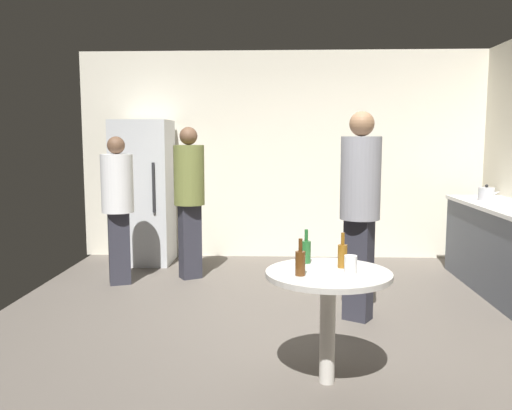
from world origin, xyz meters
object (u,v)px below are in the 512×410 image
object	(u,v)px
beer_bottle_green	(306,251)
person_in_olive_shirt	(189,191)
plastic_cup_white	(351,264)
refrigerator	(144,192)
person_in_gray_shirt	(360,199)
foreground_table	(328,288)
beer_bottle_amber	(342,255)
beer_bottle_brown	(300,262)
person_in_white_shirt	(118,199)
kettle	(487,194)

from	to	relation	value
beer_bottle_green	person_in_olive_shirt	distance (m)	2.63
beer_bottle_green	plastic_cup_white	xyz separation A→B (m)	(0.26, -0.26, -0.03)
refrigerator	person_in_gray_shirt	distance (m)	3.19
foreground_table	beer_bottle_green	xyz separation A→B (m)	(-0.13, 0.23, 0.19)
refrigerator	beer_bottle_amber	size ratio (longest dim) A/B	7.83
refrigerator	person_in_olive_shirt	xyz separation A→B (m)	(0.71, -0.76, 0.10)
foreground_table	plastic_cup_white	xyz separation A→B (m)	(0.13, -0.03, 0.16)
foreground_table	person_in_gray_shirt	world-z (taller)	person_in_gray_shirt
refrigerator	beer_bottle_brown	size ratio (longest dim) A/B	7.83
beer_bottle_brown	plastic_cup_white	world-z (taller)	beer_bottle_brown
person_in_gray_shirt	person_in_white_shirt	size ratio (longest dim) A/B	1.13
foreground_table	beer_bottle_brown	world-z (taller)	beer_bottle_brown
beer_bottle_amber	person_in_gray_shirt	size ratio (longest dim) A/B	0.13
person_in_olive_shirt	person_in_white_shirt	world-z (taller)	person_in_olive_shirt
plastic_cup_white	person_in_gray_shirt	distance (m)	1.32
beer_bottle_brown	person_in_white_shirt	world-z (taller)	person_in_white_shirt
kettle	foreground_table	distance (m)	3.29
beer_bottle_brown	foreground_table	bearing A→B (deg)	29.94
foreground_table	beer_bottle_green	distance (m)	0.32
plastic_cup_white	person_in_gray_shirt	size ratio (longest dim) A/B	0.06
refrigerator	plastic_cup_white	world-z (taller)	refrigerator
beer_bottle_green	kettle	bearing A→B (deg)	48.77
refrigerator	foreground_table	size ratio (longest dim) A/B	2.25
foreground_table	refrigerator	bearing A→B (deg)	121.29
kettle	person_in_white_shirt	xyz separation A→B (m)	(-4.00, -0.32, -0.04)
beer_bottle_brown	person_in_gray_shirt	bearing A→B (deg)	67.42
beer_bottle_amber	person_in_gray_shirt	xyz separation A→B (m)	(0.28, 1.13, 0.24)
beer_bottle_green	person_in_olive_shirt	bearing A→B (deg)	116.80
foreground_table	beer_bottle_amber	bearing A→B (deg)	47.79
beer_bottle_amber	plastic_cup_white	xyz separation A→B (m)	(0.03, -0.14, -0.03)
person_in_olive_shirt	foreground_table	bearing A→B (deg)	-3.87
foreground_table	person_in_white_shirt	xyz separation A→B (m)	(-2.04, 2.30, 0.30)
refrigerator	kettle	bearing A→B (deg)	-10.12
plastic_cup_white	person_in_white_shirt	distance (m)	3.19
plastic_cup_white	beer_bottle_amber	bearing A→B (deg)	104.27
beer_bottle_amber	person_in_white_shirt	bearing A→B (deg)	134.38
beer_bottle_amber	beer_bottle_green	world-z (taller)	same
kettle	refrigerator	bearing A→B (deg)	169.88
refrigerator	plastic_cup_white	bearing A→B (deg)	-57.27
beer_bottle_brown	plastic_cup_white	xyz separation A→B (m)	(0.32, 0.08, -0.03)
foreground_table	person_in_gray_shirt	bearing A→B (deg)	73.12
plastic_cup_white	person_in_gray_shirt	bearing A→B (deg)	79.20
person_in_olive_shirt	person_in_white_shirt	xyz separation A→B (m)	(-0.73, -0.28, -0.07)
foreground_table	plastic_cup_white	bearing A→B (deg)	-11.71
refrigerator	beer_bottle_green	distance (m)	3.63
beer_bottle_amber	beer_bottle_green	distance (m)	0.26
beer_bottle_amber	beer_bottle_brown	distance (m)	0.35
person_in_gray_shirt	person_in_white_shirt	bearing A→B (deg)	-82.15
person_in_gray_shirt	person_in_white_shirt	xyz separation A→B (m)	(-2.42, 1.06, -0.13)
plastic_cup_white	person_in_white_shirt	size ratio (longest dim) A/B	0.07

